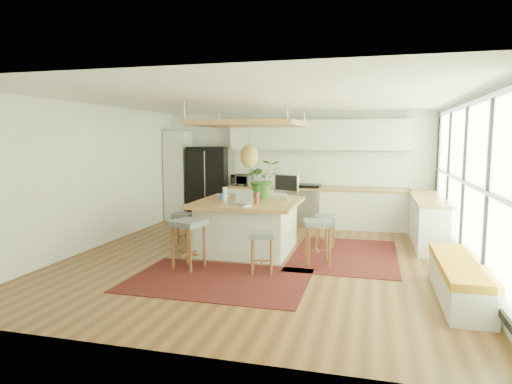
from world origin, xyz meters
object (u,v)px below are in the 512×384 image
(stool_near_left, at_px, (189,247))
(fridge, at_px, (208,184))
(stool_near_right, at_px, (262,251))
(monitor, at_px, (286,186))
(island_plant, at_px, (262,183))
(stool_right_front, at_px, (318,243))
(island, at_px, (248,226))
(stool_right_back, at_px, (325,230))
(laptop, at_px, (240,198))
(microwave, at_px, (242,179))
(stool_left_side, at_px, (183,227))

(stool_near_left, bearing_deg, fridge, 106.51)
(stool_near_right, relative_size, monitor, 1.22)
(island_plant, bearing_deg, fridge, 132.16)
(monitor, bearing_deg, stool_right_front, -29.89)
(island, relative_size, stool_near_left, 2.37)
(fridge, distance_m, stool_near_right, 4.66)
(stool_near_right, xyz_separation_m, stool_right_back, (0.78, 1.82, 0.00))
(island, bearing_deg, laptop, -88.44)
(microwave, height_order, island_plant, island_plant)
(stool_near_right, xyz_separation_m, laptop, (-0.57, 0.74, 0.70))
(stool_right_back, bearing_deg, island, -158.77)
(island, relative_size, island_plant, 2.56)
(island, distance_m, microwave, 2.88)
(monitor, bearing_deg, stool_left_side, -152.01)
(stool_right_front, relative_size, stool_left_side, 1.18)
(fridge, xyz_separation_m, stool_left_side, (0.45, -2.58, -0.57))
(stool_near_right, distance_m, stool_right_front, 1.04)
(stool_right_back, distance_m, stool_left_side, 2.74)
(stool_near_right, xyz_separation_m, island_plant, (-0.45, 1.84, 0.86))
(stool_near_right, relative_size, stool_left_side, 1.02)
(island, bearing_deg, stool_left_side, 175.44)
(monitor, relative_size, microwave, 1.07)
(stool_near_right, distance_m, island_plant, 2.08)
(stool_right_front, relative_size, island_plant, 1.02)
(stool_left_side, distance_m, microwave, 2.70)
(stool_near_left, height_order, stool_right_front, stool_near_left)
(stool_left_side, bearing_deg, island_plant, 16.78)
(stool_near_right, height_order, stool_left_side, stool_near_right)
(stool_near_right, relative_size, stool_right_back, 0.99)
(stool_right_front, bearing_deg, stool_left_side, 165.68)
(stool_near_right, xyz_separation_m, stool_left_side, (-1.93, 1.39, 0.00))
(stool_right_back, distance_m, laptop, 1.86)
(island, xyz_separation_m, laptop, (0.02, -0.55, 0.58))
(stool_near_left, relative_size, stool_left_side, 1.25)
(stool_right_back, bearing_deg, stool_near_right, -113.12)
(stool_left_side, relative_size, laptop, 1.66)
(microwave, bearing_deg, island, -61.70)
(island, height_order, laptop, laptop)
(fridge, relative_size, island, 1.01)
(stool_near_right, xyz_separation_m, stool_right_front, (0.77, 0.71, 0.00))
(microwave, xyz_separation_m, island_plant, (1.03, -2.11, 0.12))
(stool_near_left, bearing_deg, stool_right_front, 21.16)
(stool_right_front, bearing_deg, stool_right_back, 89.56)
(stool_right_front, distance_m, microwave, 4.02)
(monitor, bearing_deg, island_plant, 177.11)
(fridge, distance_m, stool_left_side, 2.68)
(island, relative_size, stool_left_side, 2.96)
(stool_near_left, relative_size, laptop, 2.08)
(laptop, bearing_deg, stool_right_back, 60.40)
(island, relative_size, microwave, 3.79)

